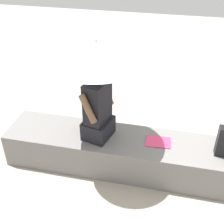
# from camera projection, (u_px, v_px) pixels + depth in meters

# --- Properties ---
(ground_plane) EXTENTS (14.00, 14.00, 0.00)m
(ground_plane) POSITION_uv_depth(u_px,v_px,m) (125.00, 166.00, 3.63)
(ground_plane) COLOR #9E9384
(stone_bench) EXTENTS (2.84, 0.60, 0.43)m
(stone_bench) POSITION_uv_depth(u_px,v_px,m) (125.00, 153.00, 3.51)
(stone_bench) COLOR slate
(stone_bench) RESTS_ON ground
(person_seated) EXTENTS (0.35, 0.50, 0.90)m
(person_seated) POSITION_uv_depth(u_px,v_px,m) (98.00, 108.00, 3.23)
(person_seated) COLOR black
(person_seated) RESTS_ON stone_bench
(parasol) EXTENTS (0.94, 0.94, 1.18)m
(parasol) POSITION_uv_depth(u_px,v_px,m) (96.00, 52.00, 2.85)
(parasol) COLOR #B7B7BC
(parasol) RESTS_ON stone_bench
(magazine) EXTENTS (0.29, 0.21, 0.01)m
(magazine) POSITION_uv_depth(u_px,v_px,m) (158.00, 142.00, 3.34)
(magazine) COLOR #D83866
(magazine) RESTS_ON stone_bench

